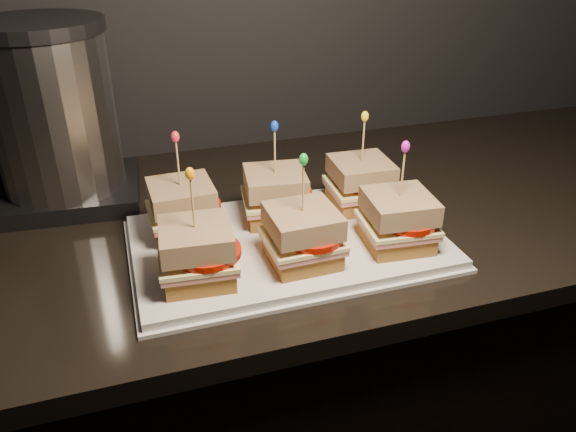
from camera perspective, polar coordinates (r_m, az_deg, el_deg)
name	(u,v)px	position (r m, az deg, el deg)	size (l,w,h in m)	color
cabinet	(256,416)	(1.25, -3.32, -19.64)	(2.37, 0.62, 0.90)	black
granite_slab	(248,224)	(0.96, -4.09, -0.80)	(2.41, 0.66, 0.03)	black
platter	(288,242)	(0.85, 0.00, -2.70)	(0.46, 0.28, 0.02)	silver
platter_rim	(288,246)	(0.86, 0.00, -3.05)	(0.47, 0.30, 0.01)	silver
sandwich_0_bread_bot	(184,224)	(0.87, -10.50, -0.82)	(0.09, 0.09, 0.03)	brown
sandwich_0_ham	(183,215)	(0.87, -10.60, 0.14)	(0.10, 0.10, 0.01)	#C96B62
sandwich_0_cheese	(183,211)	(0.86, -10.64, 0.54)	(0.10, 0.10, 0.01)	#FBEC9A
sandwich_0_tomato	(191,207)	(0.86, -9.83, 0.92)	(0.09, 0.09, 0.01)	#AD1505
sandwich_0_bread_top	(181,194)	(0.85, -10.80, 2.19)	(0.09, 0.09, 0.03)	#5A310F
sandwich_0_pick	(178,166)	(0.83, -11.09, 5.00)	(0.00, 0.00, 0.09)	tan
sandwich_0_frill	(175,137)	(0.81, -11.38, 7.90)	(0.01, 0.01, 0.02)	#F1253F
sandwich_1_bread_bot	(276,210)	(0.90, -1.27, 0.56)	(0.09, 0.09, 0.03)	brown
sandwich_1_ham	(275,201)	(0.89, -1.29, 1.50)	(0.10, 0.10, 0.01)	#C96B62
sandwich_1_cheese	(275,197)	(0.89, -1.29, 1.90)	(0.10, 0.10, 0.01)	#FBEC9A
sandwich_1_tomato	(284,194)	(0.88, -0.44, 2.28)	(0.09, 0.09, 0.01)	#AD1505
sandwich_1_bread_top	(275,182)	(0.88, -1.31, 3.52)	(0.09, 0.09, 0.03)	#5A310F
sandwich_1_pick	(275,154)	(0.86, -1.34, 6.29)	(0.00, 0.00, 0.09)	tan
sandwich_1_frill	(275,126)	(0.84, -1.38, 9.12)	(0.01, 0.01, 0.02)	blue
sandwich_2_bread_bot	(359,198)	(0.95, 7.26, 1.83)	(0.09, 0.09, 0.03)	brown
sandwich_2_ham	(360,189)	(0.94, 7.32, 2.73)	(0.10, 0.10, 0.01)	#C96B62
sandwich_2_cheese	(360,185)	(0.94, 7.35, 3.12)	(0.10, 0.10, 0.01)	#FBEC9A
sandwich_2_tomato	(369,182)	(0.93, 8.20, 3.47)	(0.09, 0.09, 0.01)	#AD1505
sandwich_2_bread_top	(361,170)	(0.92, 7.45, 4.67)	(0.09, 0.09, 0.03)	#5A310F
sandwich_2_pick	(363,144)	(0.91, 7.63, 7.30)	(0.00, 0.00, 0.09)	tan
sandwich_2_frill	(365,116)	(0.89, 7.82, 10.00)	(0.01, 0.01, 0.02)	yellow
sandwich_3_bread_bot	(199,271)	(0.76, -9.05, -5.50)	(0.09, 0.09, 0.03)	brown
sandwich_3_ham	(198,260)	(0.75, -9.15, -4.45)	(0.10, 0.10, 0.01)	#C96B62
sandwich_3_cheese	(197,256)	(0.75, -9.19, -4.01)	(0.10, 0.10, 0.01)	#FBEC9A
sandwich_3_tomato	(207,252)	(0.74, -8.24, -3.62)	(0.09, 0.09, 0.01)	#AD1505
sandwich_3_bread_top	(196,238)	(0.74, -9.35, -2.19)	(0.09, 0.09, 0.03)	#5A310F
sandwich_3_pick	(193,206)	(0.71, -9.64, 0.96)	(0.00, 0.00, 0.09)	tan
sandwich_3_frill	(190,174)	(0.69, -9.94, 4.25)	(0.01, 0.01, 0.02)	orange
sandwich_4_bread_bot	(302,253)	(0.79, 1.45, -3.75)	(0.09, 0.09, 0.03)	brown
sandwich_4_ham	(302,243)	(0.78, 1.47, -2.73)	(0.10, 0.10, 0.01)	#C96B62
sandwich_4_cheese	(302,238)	(0.78, 1.47, -2.29)	(0.10, 0.10, 0.01)	#FBEC9A
sandwich_4_tomato	(312,234)	(0.77, 2.47, -1.89)	(0.09, 0.09, 0.01)	#AD1505
sandwich_4_bread_top	(303,221)	(0.76, 1.50, -0.51)	(0.09, 0.09, 0.03)	#5A310F
sandwich_4_pick	(303,191)	(0.74, 1.54, 2.57)	(0.00, 0.00, 0.09)	tan
sandwich_4_frill	(304,159)	(0.72, 1.59, 5.77)	(0.01, 0.01, 0.02)	green
sandwich_5_bread_bot	(396,237)	(0.84, 10.90, -2.06)	(0.09, 0.09, 0.03)	brown
sandwich_5_ham	(397,227)	(0.83, 11.01, -1.09)	(0.10, 0.10, 0.01)	#C96B62
sandwich_5_cheese	(397,223)	(0.83, 11.05, -0.67)	(0.10, 0.10, 0.01)	#FBEC9A
sandwich_5_tomato	(407,219)	(0.83, 12.02, -0.29)	(0.09, 0.09, 0.01)	#AD1505
sandwich_5_bread_top	(399,206)	(0.82, 11.23, 1.02)	(0.09, 0.09, 0.03)	#5A310F
sandwich_5_pick	(402,177)	(0.80, 11.54, 3.92)	(0.00, 0.00, 0.09)	tan
sandwich_5_frill	(406,147)	(0.78, 11.86, 6.92)	(0.01, 0.01, 0.02)	#D018B8
appliance_base	(70,192)	(1.07, -21.31, 2.31)	(0.24, 0.20, 0.03)	#262628
appliance_body	(53,113)	(1.02, -22.75, 9.59)	(0.20, 0.20, 0.26)	silver
appliance_lid	(35,26)	(0.98, -24.33, 17.21)	(0.21, 0.21, 0.02)	#262628
appliance	(54,116)	(1.02, -22.70, 9.33)	(0.24, 0.20, 0.31)	silver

